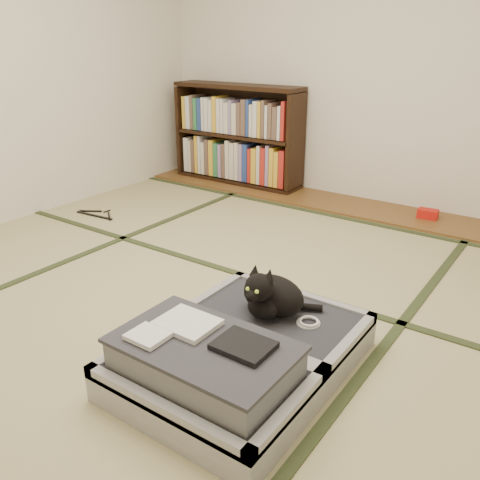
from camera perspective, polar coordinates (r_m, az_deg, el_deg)
The scene contains 10 objects.
floor at distance 2.79m, azimuth -5.01°, elevation -6.76°, with size 4.50×4.50×0.00m, color tan.
wood_strip at distance 4.38m, azimuth 11.99°, elevation 3.83°, with size 4.00×0.50×0.02m, color brown.
red_item at distance 4.20m, azimuth 20.34°, elevation 2.78°, with size 0.15×0.09×0.07m, color red.
room_shell at distance 2.45m, azimuth -6.24°, elevation 24.78°, with size 4.50×4.50×4.50m.
tatami_borders at distance 3.14m, azimuth 0.77°, elevation -3.17°, with size 4.00×4.50×0.01m.
bookcase at distance 4.89m, azimuth -0.28°, elevation 11.54°, with size 1.29×0.30×0.92m.
suitcase at distance 2.16m, azimuth -0.40°, elevation -12.76°, with size 0.77×1.03×0.30m.
cat at distance 2.30m, azimuth 3.44°, elevation -6.24°, with size 0.34×0.35×0.28m.
cable_coil at distance 2.29m, azimuth 7.70°, elevation -9.15°, with size 0.11×0.11×0.03m.
hanger at distance 4.23m, azimuth -15.74°, elevation 2.78°, with size 0.38×0.19×0.01m.
Camera 1 is at (1.60, -1.86, 1.34)m, focal length 38.00 mm.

